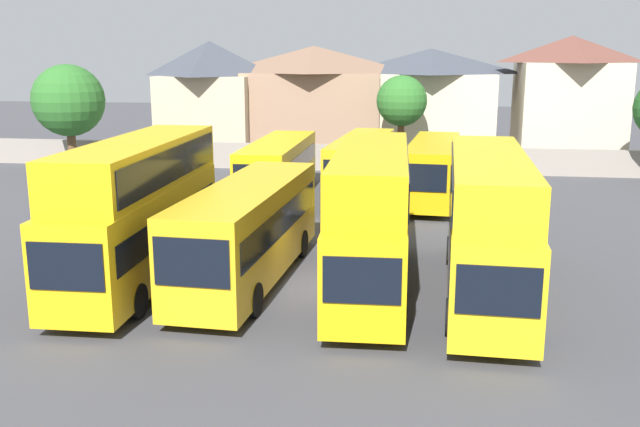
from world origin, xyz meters
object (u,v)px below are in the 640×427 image
(bus_5, at_px, (278,166))
(house_terrace_left, at_px, (211,97))
(bus_7, at_px, (433,168))
(house_terrace_right, at_px, (430,102))
(bus_2, at_px, (248,227))
(tree_right_of_lot, at_px, (68,101))
(bus_3, at_px, (371,212))
(bus_6, at_px, (361,164))
(tree_behind_wall, at_px, (402,101))
(bus_1, at_px, (139,204))
(house_terrace_centre, at_px, (314,100))
(bus_4, at_px, (488,218))
(house_terrace_far_right, at_px, (568,98))

(bus_5, xyz_separation_m, house_terrace_left, (-9.17, 17.64, 2.72))
(bus_7, xyz_separation_m, house_terrace_right, (-0.13, 18.67, 2.35))
(bus_7, bearing_deg, bus_2, -19.05)
(bus_5, height_order, tree_right_of_lot, tree_right_of_lot)
(bus_3, bearing_deg, bus_6, -175.72)
(tree_behind_wall, bearing_deg, bus_1, -106.49)
(house_terrace_left, distance_m, house_terrace_right, 17.70)
(house_terrace_centre, bearing_deg, bus_7, -62.36)
(bus_1, xyz_separation_m, tree_behind_wall, (8.30, 28.03, 1.80))
(bus_6, bearing_deg, bus_5, -79.02)
(bus_4, height_order, tree_behind_wall, tree_behind_wall)
(house_terrace_right, distance_m, tree_behind_wall, 6.67)
(bus_3, xyz_separation_m, bus_6, (-1.70, 15.50, -0.79))
(bus_7, xyz_separation_m, house_terrace_far_right, (10.15, 17.15, 2.82))
(house_terrace_centre, bearing_deg, bus_4, -71.68)
(house_terrace_centre, distance_m, tree_right_of_lot, 18.90)
(bus_5, relative_size, bus_7, 1.07)
(bus_3, bearing_deg, house_terrace_far_right, 157.11)
(bus_2, height_order, bus_7, bus_2)
(bus_2, height_order, bus_3, bus_3)
(bus_1, xyz_separation_m, bus_4, (12.16, 0.22, -0.16))
(bus_2, distance_m, house_terrace_far_right, 36.50)
(bus_1, height_order, bus_7, bus_1)
(bus_7, relative_size, house_terrace_left, 1.15)
(bus_5, bearing_deg, bus_4, 33.95)
(bus_2, bearing_deg, bus_7, 159.08)
(bus_2, height_order, bus_6, bus_2)
(house_terrace_far_right, xyz_separation_m, tree_right_of_lot, (-34.83, -10.32, 0.13))
(bus_1, xyz_separation_m, tree_right_of_lot, (-14.19, 22.53, 1.99))
(bus_4, distance_m, bus_7, 15.58)
(house_terrace_centre, bearing_deg, house_terrace_left, -175.59)
(tree_right_of_lot, bearing_deg, bus_3, -44.66)
(bus_2, distance_m, house_terrace_centre, 33.23)
(bus_2, xyz_separation_m, bus_6, (2.70, 15.30, -0.04))
(bus_3, height_order, tree_behind_wall, tree_behind_wall)
(house_terrace_left, bearing_deg, bus_4, -59.28)
(bus_4, distance_m, house_terrace_right, 34.22)
(bus_5, xyz_separation_m, tree_right_of_lot, (-16.08, 7.22, 2.99))
(bus_7, relative_size, house_terrace_far_right, 1.11)
(house_terrace_far_right, bearing_deg, tree_right_of_lot, -163.49)
(house_terrace_left, height_order, house_terrace_centre, house_terrace_left)
(bus_2, xyz_separation_m, bus_4, (8.33, -0.34, 0.70))
(bus_2, relative_size, bus_4, 0.94)
(bus_6, height_order, tree_right_of_lot, tree_right_of_lot)
(bus_4, xyz_separation_m, house_terrace_right, (-1.81, 34.14, 1.56))
(bus_5, bearing_deg, house_terrace_right, 155.74)
(bus_6, bearing_deg, house_terrace_far_right, 144.42)
(house_terrace_right, distance_m, house_terrace_far_right, 10.41)
(bus_4, relative_size, house_terrace_left, 1.33)
(house_terrace_left, height_order, tree_behind_wall, house_terrace_left)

